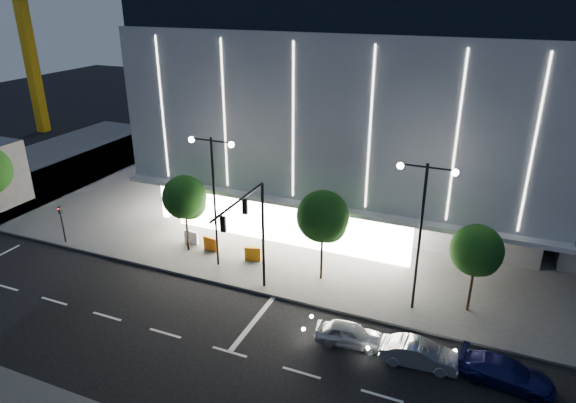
# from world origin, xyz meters

# --- Properties ---
(ground) EXTENTS (160.00, 160.00, 0.00)m
(ground) POSITION_xyz_m (0.00, 0.00, 0.00)
(ground) COLOR black
(ground) RESTS_ON ground
(sidewalk_museum) EXTENTS (70.00, 40.00, 0.15)m
(sidewalk_museum) POSITION_xyz_m (5.00, 24.00, 0.07)
(sidewalk_museum) COLOR #474747
(sidewalk_museum) RESTS_ON ground
(museum) EXTENTS (30.00, 25.80, 18.00)m
(museum) POSITION_xyz_m (2.98, 22.31, 9.27)
(museum) COLOR #4C4C51
(museum) RESTS_ON ground
(traffic_mast) EXTENTS (0.33, 5.89, 7.07)m
(traffic_mast) POSITION_xyz_m (1.00, 3.34, 5.03)
(traffic_mast) COLOR black
(traffic_mast) RESTS_ON ground
(street_lamp_west) EXTENTS (3.16, 0.36, 9.00)m
(street_lamp_west) POSITION_xyz_m (-3.00, 6.00, 5.96)
(street_lamp_west) COLOR black
(street_lamp_west) RESTS_ON ground
(street_lamp_east) EXTENTS (3.16, 0.36, 9.00)m
(street_lamp_east) POSITION_xyz_m (10.00, 6.00, 5.96)
(street_lamp_east) COLOR black
(street_lamp_east) RESTS_ON ground
(ped_signal_far) EXTENTS (0.22, 0.24, 3.00)m
(ped_signal_far) POSITION_xyz_m (-15.00, 4.50, 1.89)
(ped_signal_far) COLOR black
(ped_signal_far) RESTS_ON ground
(tree_left) EXTENTS (3.02, 3.02, 5.72)m
(tree_left) POSITION_xyz_m (-5.97, 7.02, 4.03)
(tree_left) COLOR black
(tree_left) RESTS_ON ground
(tree_mid) EXTENTS (3.25, 3.25, 6.15)m
(tree_mid) POSITION_xyz_m (4.03, 7.02, 4.33)
(tree_mid) COLOR black
(tree_mid) RESTS_ON ground
(tree_right) EXTENTS (2.91, 2.91, 5.51)m
(tree_right) POSITION_xyz_m (13.03, 7.02, 3.88)
(tree_right) COLOR black
(tree_right) RESTS_ON ground
(car_lead) EXTENTS (3.75, 1.88, 1.23)m
(car_lead) POSITION_xyz_m (7.49, 1.57, 0.61)
(car_lead) COLOR #B1B4B9
(car_lead) RESTS_ON ground
(car_second) EXTENTS (3.93, 1.61, 1.27)m
(car_second) POSITION_xyz_m (11.14, 1.36, 0.63)
(car_second) COLOR #BABEC2
(car_second) RESTS_ON ground
(car_third) EXTENTS (4.48, 2.17, 1.26)m
(car_third) POSITION_xyz_m (15.18, 1.60, 0.63)
(car_third) COLOR #161854
(car_third) RESTS_ON ground
(barrier_a) EXTENTS (1.12, 0.38, 1.00)m
(barrier_a) POSITION_xyz_m (-4.50, 7.58, 0.65)
(barrier_a) COLOR orange
(barrier_a) RESTS_ON sidewalk_museum
(barrier_b) EXTENTS (1.11, 0.29, 1.00)m
(barrier_b) POSITION_xyz_m (-6.33, 7.94, 0.65)
(barrier_b) COLOR white
(barrier_b) RESTS_ON sidewalk_museum
(barrier_c) EXTENTS (1.13, 0.52, 1.00)m
(barrier_c) POSITION_xyz_m (-1.08, 7.39, 0.65)
(barrier_c) COLOR orange
(barrier_c) RESTS_ON sidewalk_museum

